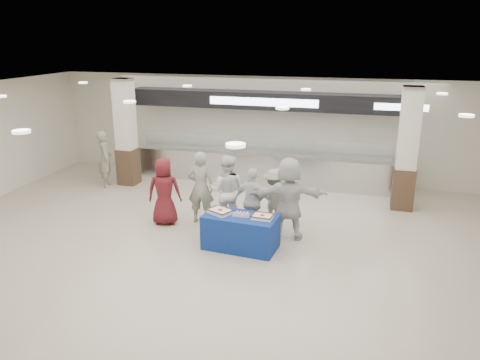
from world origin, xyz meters
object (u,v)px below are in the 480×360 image
(sheet_cake_left, at_px, (220,211))
(chef_short, at_px, (253,202))
(civilian_maroon, at_px, (164,191))
(display_table, at_px, (240,232))
(chef_tall, at_px, (227,191))
(soldier_bg, at_px, (105,159))
(soldier_a, at_px, (201,187))
(soldier_b, at_px, (274,198))
(cupcake_tray, at_px, (242,214))
(civilian_white, at_px, (289,199))
(sheet_cake_right, at_px, (262,216))

(sheet_cake_left, relative_size, chef_short, 0.38)
(civilian_maroon, bearing_deg, display_table, 143.38)
(display_table, relative_size, chef_tall, 0.89)
(civilian_maroon, height_order, soldier_bg, soldier_bg)
(soldier_a, bearing_deg, soldier_bg, -33.46)
(soldier_b, relative_size, soldier_bg, 0.83)
(cupcake_tray, distance_m, chef_tall, 1.30)
(civilian_maroon, bearing_deg, sheet_cake_left, 138.81)
(chef_short, bearing_deg, cupcake_tray, 98.54)
(soldier_a, relative_size, soldier_bg, 1.04)
(cupcake_tray, relative_size, civilian_white, 0.20)
(sheet_cake_right, relative_size, soldier_bg, 0.26)
(display_table, bearing_deg, sheet_cake_left, -177.43)
(cupcake_tray, xyz_separation_m, civilian_maroon, (-2.15, 0.83, 0.04))
(soldier_a, bearing_deg, soldier_b, -179.82)
(chef_short, bearing_deg, soldier_a, -3.02)
(soldier_bg, bearing_deg, chef_short, -145.65)
(civilian_maroon, distance_m, soldier_b, 2.62)
(sheet_cake_left, relative_size, chef_tall, 0.34)
(chef_tall, xyz_separation_m, chef_short, (0.71, -0.32, -0.09))
(display_table, height_order, sheet_cake_left, sheet_cake_left)
(chef_short, xyz_separation_m, soldier_b, (0.37, 0.57, -0.07))
(soldier_b, xyz_separation_m, civilian_white, (0.45, -0.59, 0.23))
(soldier_a, bearing_deg, civilian_maroon, 15.33)
(chef_short, height_order, soldier_bg, soldier_bg)
(sheet_cake_left, relative_size, soldier_b, 0.42)
(civilian_maroon, bearing_deg, soldier_b, 176.92)
(civilian_maroon, height_order, soldier_a, soldier_a)
(display_table, distance_m, civilian_maroon, 2.34)
(chef_tall, bearing_deg, sheet_cake_right, 129.68)
(civilian_maroon, distance_m, chef_tall, 1.51)
(sheet_cake_right, bearing_deg, civilian_maroon, 161.45)
(soldier_a, distance_m, chef_short, 1.44)
(display_table, relative_size, civilian_white, 0.82)
(chef_short, xyz_separation_m, soldier_bg, (-5.12, 2.26, 0.07))
(cupcake_tray, relative_size, civilian_maroon, 0.23)
(sheet_cake_right, relative_size, chef_tall, 0.25)
(cupcake_tray, height_order, civilian_white, civilian_white)
(soldier_b, bearing_deg, soldier_a, -6.80)
(soldier_a, xyz_separation_m, soldier_b, (1.76, 0.21, -0.18))
(soldier_a, xyz_separation_m, civilian_white, (2.21, -0.38, 0.06))
(chef_tall, height_order, civilian_white, civilian_white)
(soldier_a, bearing_deg, civilian_white, 163.57)
(display_table, distance_m, sheet_cake_right, 0.64)
(soldier_a, height_order, soldier_b, soldier_a)
(civilian_maroon, relative_size, civilian_white, 0.87)
(soldier_a, distance_m, civilian_white, 2.24)
(sheet_cake_right, distance_m, soldier_bg, 6.35)
(sheet_cake_left, bearing_deg, soldier_b, 56.86)
(civilian_maroon, height_order, chef_short, civilian_maroon)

